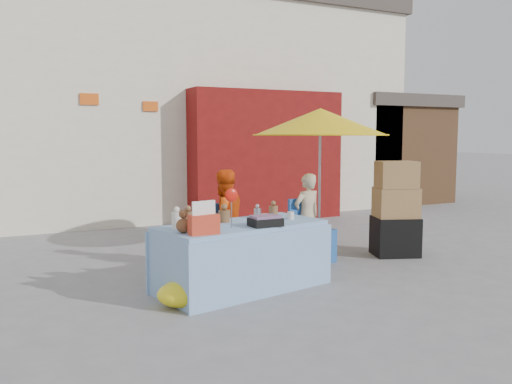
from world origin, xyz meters
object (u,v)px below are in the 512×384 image
market_table (241,255)px  vendor_orange (223,220)px  chair_right (312,243)px  chair_left (228,252)px  umbrella (320,123)px  vendor_beige (307,217)px  box_stack (396,212)px

market_table → vendor_orange: vendor_orange is taller
chair_right → chair_left: bearing=170.5°
market_table → chair_right: (1.42, 0.77, -0.12)m
chair_left → vendor_orange: vendor_orange is taller
vendor_orange → umbrella: (1.55, 0.15, 1.25)m
vendor_orange → chair_right: bearing=164.3°
umbrella → vendor_orange: bearing=-174.5°
umbrella → vendor_beige: bearing=-153.4°
market_table → vendor_beige: (1.42, 0.91, 0.22)m
market_table → umbrella: 2.52m
vendor_beige → box_stack: bearing=154.6°
chair_left → umbrella: 2.27m
chair_right → vendor_orange: size_ratio=0.66×
market_table → vendor_beige: size_ratio=1.72×
umbrella → market_table: bearing=-148.4°
market_table → vendor_orange: bearing=67.6°
market_table → chair_right: 1.62m
vendor_orange → umbrella: bearing=176.0°
chair_right → box_stack: (1.26, -0.22, 0.37)m
box_stack → umbrella: bearing=152.1°
market_table → umbrella: (1.72, 1.06, 1.51)m
market_table → vendor_orange: 0.96m
vendor_orange → box_stack: size_ratio=0.95×
vendor_beige → box_stack: size_ratio=0.89×
chair_left → umbrella: size_ratio=0.41×
umbrella → box_stack: bearing=-27.9°
chair_right → vendor_beige: bearing=79.4°
vendor_orange → vendor_beige: (1.25, 0.00, -0.05)m
vendor_orange → umbrella: size_ratio=0.61×
vendor_beige → umbrella: umbrella is taller
chair_left → market_table: bearing=-111.8°
vendor_orange → chair_left: bearing=79.4°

